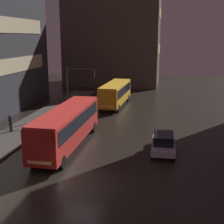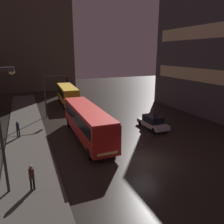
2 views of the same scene
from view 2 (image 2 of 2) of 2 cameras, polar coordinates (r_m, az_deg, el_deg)
ground_plane at (r=19.12m, az=8.34°, el=-12.48°), size 120.00×120.00×0.00m
sidewalk_left at (r=25.99m, az=-21.32°, el=-5.56°), size 4.00×48.00×0.15m
building_far_backdrop at (r=59.45m, az=-20.04°, el=15.74°), size 18.07×12.00×20.50m
bus_near at (r=22.90m, az=-6.50°, el=-2.03°), size 2.60×12.06×3.37m
bus_far at (r=39.39m, az=-11.56°, el=4.87°), size 2.94×10.09×3.16m
car_taxi at (r=26.72m, az=10.60°, el=-2.57°), size 1.96×4.46×1.55m
pedestrian_near at (r=15.56m, az=-20.27°, el=-15.33°), size 0.38×0.38×1.75m
pedestrian_mid at (r=25.06m, az=-23.40°, el=-3.85°), size 0.36×0.36×1.79m
traffic_light_main at (r=31.45m, az=-15.11°, el=6.06°), size 3.37×0.35×6.03m
street_lamp_sidewalk at (r=14.41m, az=-26.72°, el=-0.37°), size 1.25×0.36×7.93m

